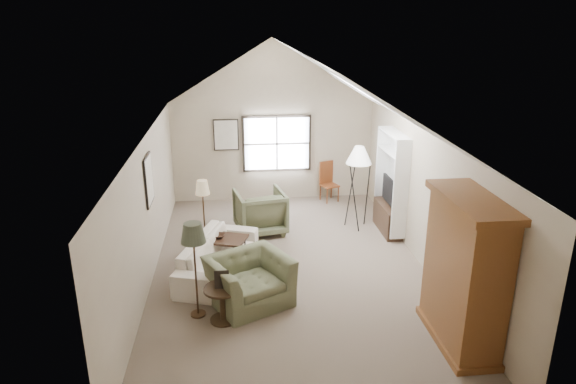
{
  "coord_description": "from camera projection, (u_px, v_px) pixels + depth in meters",
  "views": [
    {
      "loc": [
        -0.95,
        -8.48,
        4.49
      ],
      "look_at": [
        0.0,
        0.4,
        1.4
      ],
      "focal_mm": 32.0,
      "sensor_mm": 36.0,
      "label": 1
    }
  ],
  "objects": [
    {
      "name": "tripod_lamp",
      "position": [
        358.0,
        187.0,
        11.15
      ],
      "size": [
        0.68,
        0.68,
        1.89
      ],
      "primitive_type": null,
      "rotation": [
        0.0,
        0.0,
        0.29
      ],
      "color": "white",
      "rests_on": "ground"
    },
    {
      "name": "media_console",
      "position": [
        388.0,
        218.0,
        11.17
      ],
      "size": [
        0.34,
        1.18,
        0.6
      ],
      "primitive_type": "cube",
      "color": "#382316",
      "rests_on": "ground"
    },
    {
      "name": "bowl",
      "position": [
        219.0,
        236.0,
        9.65
      ],
      "size": [
        0.31,
        0.31,
        0.06
      ],
      "primitive_type": "imported",
      "rotation": [
        0.0,
        0.0,
        -0.34
      ],
      "color": "#341C15",
      "rests_on": "coffee_table"
    },
    {
      "name": "tan_lamp",
      "position": [
        204.0,
        213.0,
        10.32
      ],
      "size": [
        0.36,
        0.36,
        1.43
      ],
      "primitive_type": null,
      "rotation": [
        0.0,
        0.0,
        -0.31
      ],
      "color": "tan",
      "rests_on": "ground"
    },
    {
      "name": "tv_panel",
      "position": [
        390.0,
        191.0,
        10.97
      ],
      "size": [
        0.05,
        0.9,
        0.55
      ],
      "primitive_type": "cube",
      "color": "black",
      "rests_on": "media_console"
    },
    {
      "name": "tv_alcove",
      "position": [
        391.0,
        181.0,
        10.9
      ],
      "size": [
        0.32,
        1.3,
        2.1
      ],
      "primitive_type": "cube",
      "color": "white",
      "rests_on": "ground"
    },
    {
      "name": "armchair_far",
      "position": [
        260.0,
        212.0,
        11.06
      ],
      "size": [
        1.19,
        1.21,
        0.94
      ],
      "primitive_type": "imported",
      "rotation": [
        0.0,
        0.0,
        3.34
      ],
      "color": "#626C4C",
      "rests_on": "ground"
    },
    {
      "name": "window",
      "position": [
        277.0,
        144.0,
        12.79
      ],
      "size": [
        1.72,
        0.08,
        1.42
      ],
      "primitive_type": "cube",
      "color": "black",
      "rests_on": "room_shell"
    },
    {
      "name": "armoire",
      "position": [
        465.0,
        272.0,
        7.14
      ],
      "size": [
        0.6,
        1.5,
        2.2
      ],
      "primitive_type": "cube",
      "color": "brown",
      "rests_on": "ground"
    },
    {
      "name": "side_chair",
      "position": [
        330.0,
        182.0,
        12.93
      ],
      "size": [
        0.51,
        0.51,
        1.01
      ],
      "primitive_type": "cube",
      "rotation": [
        0.0,
        0.0,
        0.38
      ],
      "color": "brown",
      "rests_on": "ground"
    },
    {
      "name": "side_table",
      "position": [
        223.0,
        304.0,
        7.87
      ],
      "size": [
        0.72,
        0.72,
        0.57
      ],
      "primitive_type": "cylinder",
      "rotation": [
        0.0,
        0.0,
        -0.31
      ],
      "color": "#332315",
      "rests_on": "ground"
    },
    {
      "name": "dark_lamp",
      "position": [
        195.0,
        270.0,
        7.85
      ],
      "size": [
        0.48,
        0.48,
        1.6
      ],
      "primitive_type": null,
      "rotation": [
        0.0,
        0.0,
        -0.31
      ],
      "color": "#282C1F",
      "rests_on": "ground"
    },
    {
      "name": "sofa",
      "position": [
        218.0,
        256.0,
        9.35
      ],
      "size": [
        1.56,
        2.45,
        0.67
      ],
      "primitive_type": "imported",
      "rotation": [
        0.0,
        0.0,
        1.26
      ],
      "color": "white",
      "rests_on": "ground"
    },
    {
      "name": "coffee_table",
      "position": [
        219.0,
        250.0,
        9.75
      ],
      "size": [
        1.16,
        0.88,
        0.53
      ],
      "primitive_type": "cube",
      "rotation": [
        0.0,
        0.0,
        -0.34
      ],
      "color": "#362216",
      "rests_on": "ground"
    },
    {
      "name": "armchair_near",
      "position": [
        249.0,
        281.0,
        8.33
      ],
      "size": [
        1.58,
        1.52,
        0.8
      ],
      "primitive_type": "imported",
      "rotation": [
        0.0,
        0.0,
        0.47
      ],
      "color": "#636D4C",
      "rests_on": "ground"
    },
    {
      "name": "wall_art",
      "position": [
        190.0,
        156.0,
        10.6
      ],
      "size": [
        1.97,
        3.71,
        0.88
      ],
      "color": "black",
      "rests_on": "room_shell"
    },
    {
      "name": "room_shell",
      "position": [
        291.0,
        97.0,
        8.49
      ],
      "size": [
        5.01,
        8.01,
        4.0
      ],
      "color": "#736152",
      "rests_on": "ground"
    },
    {
      "name": "skylight",
      "position": [
        355.0,
        88.0,
        9.46
      ],
      "size": [
        0.8,
        1.2,
        0.52
      ],
      "primitive_type": null,
      "color": "white",
      "rests_on": "room_shell"
    }
  ]
}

